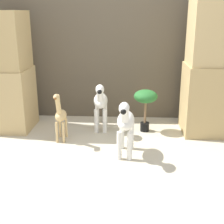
% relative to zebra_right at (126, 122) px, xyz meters
% --- Properties ---
extents(ground_plane, '(14.00, 14.00, 0.00)m').
position_rel_zebra_right_xyz_m(ground_plane, '(-0.26, -0.23, -0.38)').
color(ground_plane, beige).
extents(wall_back, '(6.40, 0.08, 2.20)m').
position_rel_zebra_right_xyz_m(wall_back, '(-0.26, 1.34, 0.72)').
color(wall_back, brown).
rests_on(wall_back, ground_plane).
extents(rock_pillar_left, '(0.58, 0.60, 1.52)m').
position_rel_zebra_right_xyz_m(rock_pillar_left, '(-1.55, 0.77, 0.36)').
color(rock_pillar_left, tan).
rests_on(rock_pillar_left, ground_plane).
extents(rock_pillar_right, '(0.58, 0.60, 1.66)m').
position_rel_zebra_right_xyz_m(rock_pillar_right, '(1.02, 0.77, 0.42)').
color(rock_pillar_right, tan).
rests_on(rock_pillar_right, ground_plane).
extents(zebra_right, '(0.21, 0.55, 0.66)m').
position_rel_zebra_right_xyz_m(zebra_right, '(0.00, 0.00, 0.00)').
color(zebra_right, white).
rests_on(zebra_right, ground_plane).
extents(zebra_left, '(0.20, 0.55, 0.66)m').
position_rel_zebra_right_xyz_m(zebra_left, '(-0.33, 0.76, 0.00)').
color(zebra_left, white).
rests_on(zebra_left, ground_plane).
extents(giraffe_figurine, '(0.13, 0.38, 0.63)m').
position_rel_zebra_right_xyz_m(giraffe_figurine, '(-0.78, 0.37, -0.06)').
color(giraffe_figurine, tan).
rests_on(giraffe_figurine, ground_plane).
extents(potted_palm_front, '(0.30, 0.30, 0.56)m').
position_rel_zebra_right_xyz_m(potted_palm_front, '(0.25, 0.74, 0.05)').
color(potted_palm_front, black).
rests_on(potted_palm_front, ground_plane).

